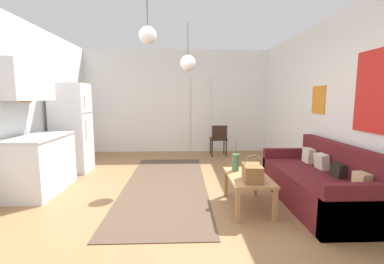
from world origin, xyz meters
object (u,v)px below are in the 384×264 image
Objects in this scene: refrigerator at (72,128)px; pendant_lamp_near at (148,35)px; bamboo_vase at (236,162)px; handbag at (252,173)px; accent_chair at (219,138)px; couch at (320,184)px; coffee_table at (248,180)px; pendant_lamp_far at (188,63)px.

refrigerator is 3.09m from pendant_lamp_near.
bamboo_vase is 0.26× the size of refrigerator.
bamboo_vase is 0.69× the size of pendant_lamp_near.
handbag is at bearing -34.44° from refrigerator.
accent_chair is (3.15, 1.27, -0.42)m from refrigerator.
bamboo_vase is 2.07m from pendant_lamp_near.
accent_chair is at bearing 68.67° from pendant_lamp_near.
refrigerator is at bearing 156.40° from couch.
handbag reaches higher than coffee_table.
couch is 2.42× the size of pendant_lamp_far.
bamboo_vase is at bearing 171.61° from couch.
accent_chair is 4.04m from pendant_lamp_near.
refrigerator is (-3.10, 2.13, 0.33)m from handbag.
couch reaches higher than accent_chair.
handbag is (0.11, -0.48, -0.01)m from bamboo_vase.
refrigerator is 2.64× the size of pendant_lamp_near.
handbag is (-1.05, -0.31, 0.27)m from couch.
pendant_lamp_near reaches higher than refrigerator.
couch is 5.62× the size of handbag.
bamboo_vase is 0.58× the size of accent_chair.
handbag is 3.40m from accent_chair.
accent_chair is 2.60m from pendant_lamp_far.
handbag is 0.53× the size of pendant_lamp_near.
bamboo_vase is at bearing -28.82° from refrigerator.
pendant_lamp_far reaches higher than accent_chair.
handbag is at bearing -91.86° from coffee_table.
coffee_table is at bearing -59.40° from pendant_lamp_far.
pendant_lamp_near is (-1.27, 0.00, 1.66)m from handbag.
pendant_lamp_far is at bearing -13.90° from refrigerator.
bamboo_vase is 1.98m from pendant_lamp_far.
bamboo_vase is at bearing 103.32° from handbag.
pendant_lamp_near reaches higher than bamboo_vase.
refrigerator is 2.68m from pendant_lamp_far.
couch is 2.16× the size of coffee_table.
pendant_lamp_near reaches higher than handbag.
pendant_lamp_far is at bearing 65.40° from accent_chair.
couch is 4.57m from refrigerator.
couch is 1.05m from coffee_table.
handbag is 3.77m from refrigerator.
refrigerator is at bearing 21.48° from accent_chair.
coffee_table is (-1.05, -0.08, 0.10)m from couch.
couch is 2.48× the size of accent_chair.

